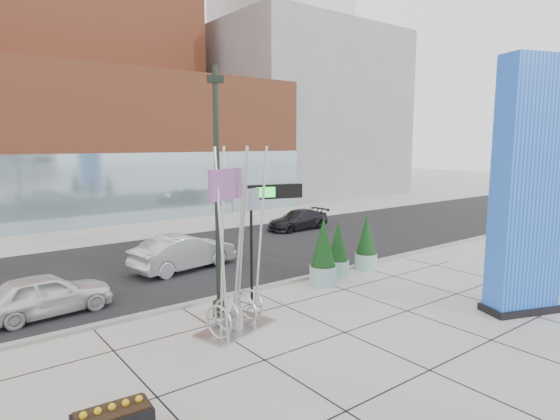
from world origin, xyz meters
TOP-DOWN VIEW (x-y plane):
  - ground at (0.00, 0.00)m, footprint 160.00×160.00m
  - street_asphalt at (0.00, 10.00)m, footprint 80.00×12.00m
  - curb_edge at (0.00, 4.00)m, footprint 80.00×0.30m
  - tower_podium at (1.00, 27.00)m, footprint 34.00×10.00m
  - tower_glass_front at (1.00, 22.20)m, footprint 34.00×0.60m
  - building_grey_parking at (26.00, 32.00)m, footprint 20.00×18.00m
  - blue_pylon at (7.08, -3.34)m, footprint 2.79×1.96m
  - lamp_post at (-1.32, 2.52)m, footprint 0.55×0.44m
  - public_art_sculpture at (-1.48, 1.24)m, footprint 2.73×1.88m
  - concrete_bollard at (-1.50, 1.14)m, footprint 0.37×0.37m
  - overhead_street_sign at (0.89, 2.80)m, footprint 1.98×0.72m
  - round_planter_east at (7.00, 3.60)m, footprint 1.01×1.01m
  - round_planter_mid at (5.20, 3.60)m, footprint 0.97×0.97m
  - round_planter_west at (3.80, 3.02)m, footprint 1.11×1.11m
  - car_white_west at (-5.87, 6.07)m, footprint 4.29×2.02m
  - car_silver_mid at (0.32, 8.50)m, footprint 5.08×2.50m
  - car_dark_east at (10.74, 12.98)m, footprint 4.51×1.99m

SIDE VIEW (x-z plane):
  - ground at x=0.00m, z-range 0.00..0.00m
  - street_asphalt at x=0.00m, z-range 0.00..0.02m
  - curb_edge at x=0.00m, z-range 0.00..0.12m
  - concrete_bollard at x=-1.50m, z-range 0.00..0.72m
  - car_dark_east at x=10.74m, z-range 0.00..1.29m
  - car_white_west at x=-5.87m, z-range 0.00..1.42m
  - car_silver_mid at x=0.32m, z-range 0.00..1.60m
  - round_planter_mid at x=5.20m, z-range -0.06..2.35m
  - round_planter_east at x=7.00m, z-range -0.07..2.45m
  - round_planter_west at x=3.80m, z-range -0.07..2.69m
  - public_art_sculpture at x=-1.48m, z-range -1.34..4.31m
  - tower_glass_front at x=1.00m, z-range 0.00..5.00m
  - lamp_post at x=-1.32m, z-range -0.73..7.34m
  - overhead_street_sign at x=0.89m, z-range 1.53..5.79m
  - blue_pylon at x=7.08m, z-range -0.14..8.35m
  - tower_podium at x=1.00m, z-range 0.00..11.00m
  - building_grey_parking at x=26.00m, z-range 0.00..18.00m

